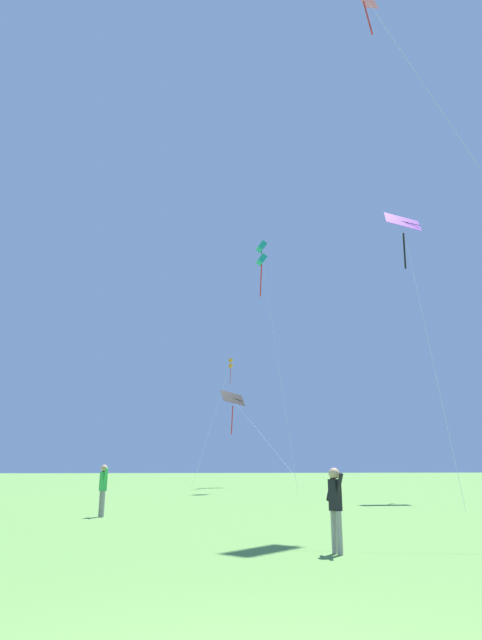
{
  "coord_description": "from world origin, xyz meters",
  "views": [
    {
      "loc": [
        -0.92,
        -3.71,
        1.55
      ],
      "look_at": [
        4.89,
        25.49,
        9.96
      ],
      "focal_mm": 29.59,
      "sensor_mm": 36.0,
      "label": 1
    }
  ],
  "objects_px": {
    "kite_black_large": "(233,405)",
    "kite_pink_low": "(370,6)",
    "kite_purple_streamer": "(403,232)",
    "person_in_blue_jacket": "(335,501)",
    "kite_orange_box": "(230,366)",
    "person_foreground_watcher": "(103,485)",
    "kite_teal_box": "(262,255)"
  },
  "relations": [
    {
      "from": "kite_black_large",
      "to": "person_foreground_watcher",
      "type": "relative_size",
      "value": 6.11
    },
    {
      "from": "kite_pink_low",
      "to": "kite_purple_streamer",
      "type": "relative_size",
      "value": 1.3
    },
    {
      "from": "kite_teal_box",
      "to": "kite_orange_box",
      "type": "bearing_deg",
      "value": 102.23
    },
    {
      "from": "kite_pink_low",
      "to": "person_in_blue_jacket",
      "type": "relative_size",
      "value": 14.43
    },
    {
      "from": "kite_orange_box",
      "to": "kite_purple_streamer",
      "type": "distance_m",
      "value": 20.49
    },
    {
      "from": "kite_teal_box",
      "to": "person_in_blue_jacket",
      "type": "relative_size",
      "value": 12.55
    },
    {
      "from": "kite_black_large",
      "to": "person_in_blue_jacket",
      "type": "xyz_separation_m",
      "value": [
        -4.83,
        -37.13,
        -6.19
      ]
    },
    {
      "from": "kite_teal_box",
      "to": "kite_black_large",
      "type": "bearing_deg",
      "value": 95.63
    },
    {
      "from": "kite_black_large",
      "to": "kite_pink_low",
      "type": "relative_size",
      "value": 0.45
    },
    {
      "from": "kite_black_large",
      "to": "kite_purple_streamer",
      "type": "relative_size",
      "value": 0.59
    },
    {
      "from": "kite_pink_low",
      "to": "kite_orange_box",
      "type": "distance_m",
      "value": 30.68
    },
    {
      "from": "kite_black_large",
      "to": "kite_orange_box",
      "type": "bearing_deg",
      "value": -110.07
    },
    {
      "from": "kite_pink_low",
      "to": "kite_orange_box",
      "type": "height_order",
      "value": "kite_pink_low"
    },
    {
      "from": "person_in_blue_jacket",
      "to": "person_foreground_watcher",
      "type": "bearing_deg",
      "value": 117.99
    },
    {
      "from": "kite_pink_low",
      "to": "person_foreground_watcher",
      "type": "distance_m",
      "value": 22.19
    },
    {
      "from": "kite_teal_box",
      "to": "kite_pink_low",
      "type": "bearing_deg",
      "value": -91.35
    },
    {
      "from": "person_foreground_watcher",
      "to": "person_in_blue_jacket",
      "type": "xyz_separation_m",
      "value": [
        4.79,
        -9.02,
        -0.07
      ]
    },
    {
      "from": "kite_orange_box",
      "to": "person_foreground_watcher",
      "type": "bearing_deg",
      "value": -108.81
    },
    {
      "from": "kite_pink_low",
      "to": "kite_teal_box",
      "type": "xyz_separation_m",
      "value": [
        0.52,
        22.32,
        -2.27
      ]
    },
    {
      "from": "kite_black_large",
      "to": "kite_orange_box",
      "type": "relative_size",
      "value": 0.92
    },
    {
      "from": "kite_orange_box",
      "to": "kite_teal_box",
      "type": "bearing_deg",
      "value": -77.77
    },
    {
      "from": "kite_purple_streamer",
      "to": "person_in_blue_jacket",
      "type": "relative_size",
      "value": 11.07
    },
    {
      "from": "kite_black_large",
      "to": "kite_pink_low",
      "type": "bearing_deg",
      "value": -89.46
    },
    {
      "from": "kite_pink_low",
      "to": "kite_orange_box",
      "type": "bearing_deg",
      "value": 91.78
    },
    {
      "from": "kite_purple_streamer",
      "to": "person_in_blue_jacket",
      "type": "height_order",
      "value": "kite_purple_streamer"
    },
    {
      "from": "kite_pink_low",
      "to": "person_foreground_watcher",
      "type": "xyz_separation_m",
      "value": [
        -9.91,
        2.44,
        -19.7
      ]
    },
    {
      "from": "kite_purple_streamer",
      "to": "kite_pink_low",
      "type": "bearing_deg",
      "value": -122.33
    },
    {
      "from": "person_foreground_watcher",
      "to": "person_in_blue_jacket",
      "type": "height_order",
      "value": "person_foreground_watcher"
    },
    {
      "from": "kite_black_large",
      "to": "person_in_blue_jacket",
      "type": "bearing_deg",
      "value": -97.4
    },
    {
      "from": "kite_purple_streamer",
      "to": "person_foreground_watcher",
      "type": "xyz_separation_m",
      "value": [
        -16.61,
        -8.15,
        -14.64
      ]
    },
    {
      "from": "kite_black_large",
      "to": "kite_orange_box",
      "type": "xyz_separation_m",
      "value": [
        -0.61,
        -1.67,
        3.25
      ]
    },
    {
      "from": "kite_orange_box",
      "to": "person_in_blue_jacket",
      "type": "relative_size",
      "value": 7.09
    }
  ]
}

